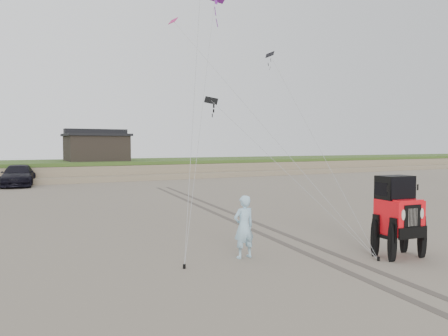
{
  "coord_description": "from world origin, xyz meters",
  "views": [
    {
      "loc": [
        -8.07,
        -9.99,
        3.37
      ],
      "look_at": [
        -1.04,
        3.0,
        2.6
      ],
      "focal_mm": 35.0,
      "sensor_mm": 36.0,
      "label": 1
    }
  ],
  "objects": [
    {
      "name": "jeep",
      "position": [
        2.74,
        -1.06,
        0.98
      ],
      "size": [
        2.78,
        5.47,
        1.96
      ],
      "primitive_type": null,
      "rotation": [
        0.0,
        0.0,
        -0.1
      ],
      "color": "#FD1019",
      "rests_on": "ground"
    },
    {
      "name": "stake_main",
      "position": [
        -3.42,
        0.88,
        0.06
      ],
      "size": [
        0.08,
        0.08,
        0.12
      ],
      "primitive_type": "cylinder",
      "color": "black",
      "rests_on": "ground"
    },
    {
      "name": "truck_c",
      "position": [
        -5.94,
        29.75,
        0.87
      ],
      "size": [
        3.34,
        6.29,
        1.74
      ],
      "primitive_type": "imported",
      "rotation": [
        0.0,
        0.0,
        -0.16
      ],
      "color": "black",
      "rests_on": "ground"
    },
    {
      "name": "cabin",
      "position": [
        2.0,
        37.0,
        3.24
      ],
      "size": [
        6.4,
        5.4,
        3.35
      ],
      "color": "black",
      "rests_on": "dune_ridge"
    },
    {
      "name": "stake_aux",
      "position": [
        1.87,
        -1.09,
        0.06
      ],
      "size": [
        0.08,
        0.08,
        0.12
      ],
      "primitive_type": "cylinder",
      "color": "black",
      "rests_on": "ground"
    },
    {
      "name": "dune_ridge",
      "position": [
        0.0,
        37.5,
        0.82
      ],
      "size": [
        160.0,
        14.25,
        1.73
      ],
      "color": "#7A6B54",
      "rests_on": "ground"
    },
    {
      "name": "ground",
      "position": [
        0.0,
        0.0,
        0.0
      ],
      "size": [
        160.0,
        160.0,
        0.0
      ],
      "primitive_type": "plane",
      "color": "#6B6054",
      "rests_on": "ground"
    },
    {
      "name": "kite_flock",
      "position": [
        2.05,
        9.84,
        10.28
      ],
      "size": [
        4.6,
        6.73,
        7.17
      ],
      "color": "#CC4313",
      "rests_on": "ground"
    },
    {
      "name": "tire_tracks",
      "position": [
        2.0,
        8.0,
        0.0
      ],
      "size": [
        5.22,
        29.74,
        0.01
      ],
      "color": "#4C443D",
      "rests_on": "ground"
    },
    {
      "name": "man",
      "position": [
        -1.4,
        1.08,
        0.94
      ],
      "size": [
        0.7,
        0.48,
        1.88
      ],
      "primitive_type": "imported",
      "rotation": [
        0.0,
        0.0,
        3.18
      ],
      "color": "#98D0EB",
      "rests_on": "ground"
    }
  ]
}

